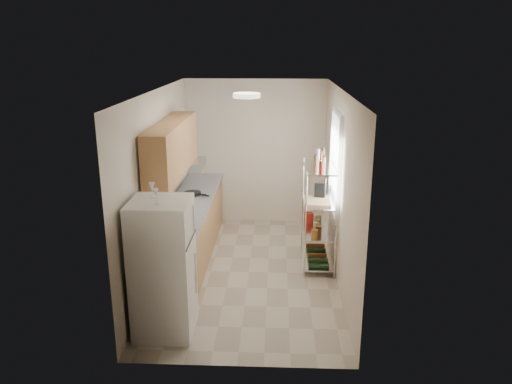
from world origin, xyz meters
The scene contains 16 objects.
room centered at (0.00, 0.00, 1.30)m, with size 2.52×4.42×2.62m.
counter_run centered at (-0.92, 0.44, 0.45)m, with size 0.63×3.51×0.90m.
upper_cabinets centered at (-1.05, 0.10, 1.81)m, with size 0.33×2.20×0.72m, color #B97F4F.
range_hood centered at (-1.00, 0.90, 1.39)m, with size 0.50×0.60×0.12m, color #B7BABC.
window centered at (1.23, 0.35, 1.55)m, with size 0.06×1.00×1.46m, color white.
bakers_rack centered at (1.00, 0.30, 1.11)m, with size 0.45×0.90×1.73m.
ceiling_dome centered at (0.00, -0.30, 2.57)m, with size 0.34×0.34×0.06m, color white.
refrigerator centered at (-0.87, -1.56, 0.79)m, with size 0.65×0.65×1.58m, color white.
wine_glass_a centered at (-0.87, -1.69, 1.66)m, with size 0.06×0.06×0.17m, color silver, non-canonical shape.
wine_glass_b centered at (-0.96, -1.49, 1.67)m, with size 0.06×0.06×0.18m, color silver, non-canonical shape.
rice_cooker centered at (-0.94, 0.09, 1.01)m, with size 0.27×0.27×0.22m, color white.
frying_pan_large centered at (-0.93, 0.86, 0.92)m, with size 0.27×0.27×0.05m, color black.
frying_pan_small centered at (-0.96, 0.84, 0.92)m, with size 0.20×0.20×0.04m, color black.
cutting_board centered at (0.97, 0.22, 1.03)m, with size 0.37×0.47×0.03m, color tan.
espresso_machine centered at (1.03, 0.45, 1.14)m, with size 0.15×0.23×0.27m, color black.
storage_bag centered at (0.89, 0.60, 0.64)m, with size 0.10×0.14×0.16m, color #AB2115.
Camera 1 is at (0.38, -6.59, 3.21)m, focal length 35.00 mm.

